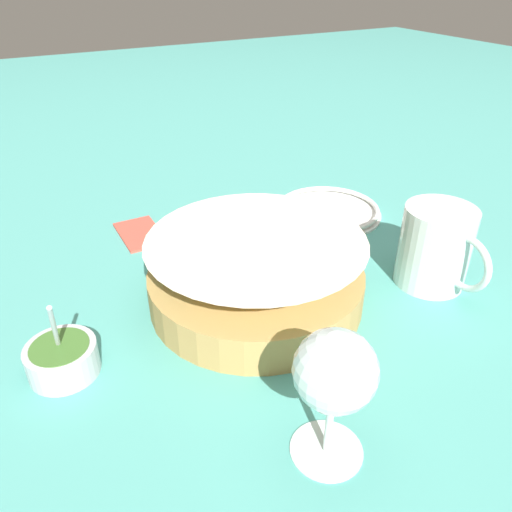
{
  "coord_description": "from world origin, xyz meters",
  "views": [
    {
      "loc": [
        0.44,
        -0.27,
        0.39
      ],
      "look_at": [
        -0.01,
        -0.02,
        0.07
      ],
      "focal_mm": 35.0,
      "sensor_mm": 36.0,
      "label": 1
    }
  ],
  "objects_px": {
    "beer_mug": "(435,250)",
    "side_plate": "(328,210)",
    "food_basket": "(256,276)",
    "sauce_cup": "(61,355)",
    "wine_glass": "(335,375)"
  },
  "relations": [
    {
      "from": "wine_glass",
      "to": "food_basket",
      "type": "bearing_deg",
      "value": 167.27
    },
    {
      "from": "beer_mug",
      "to": "side_plate",
      "type": "bearing_deg",
      "value": -179.7
    },
    {
      "from": "food_basket",
      "to": "wine_glass",
      "type": "height_order",
      "value": "wine_glass"
    },
    {
      "from": "beer_mug",
      "to": "sauce_cup",
      "type": "bearing_deg",
      "value": -97.84
    },
    {
      "from": "food_basket",
      "to": "sauce_cup",
      "type": "relative_size",
      "value": 2.44
    },
    {
      "from": "food_basket",
      "to": "sauce_cup",
      "type": "bearing_deg",
      "value": -87.84
    },
    {
      "from": "sauce_cup",
      "to": "beer_mug",
      "type": "relative_size",
      "value": 0.82
    },
    {
      "from": "side_plate",
      "to": "sauce_cup",
      "type": "bearing_deg",
      "value": -70.06
    },
    {
      "from": "food_basket",
      "to": "sauce_cup",
      "type": "xyz_separation_m",
      "value": [
        0.01,
        -0.24,
        -0.02
      ]
    },
    {
      "from": "food_basket",
      "to": "side_plate",
      "type": "distance_m",
      "value": 0.28
    },
    {
      "from": "sauce_cup",
      "to": "beer_mug",
      "type": "height_order",
      "value": "same"
    },
    {
      "from": "sauce_cup",
      "to": "side_plate",
      "type": "xyz_separation_m",
      "value": [
        -0.17,
        0.47,
        -0.01
      ]
    },
    {
      "from": "food_basket",
      "to": "wine_glass",
      "type": "bearing_deg",
      "value": -12.73
    },
    {
      "from": "food_basket",
      "to": "sauce_cup",
      "type": "height_order",
      "value": "sauce_cup"
    },
    {
      "from": "beer_mug",
      "to": "side_plate",
      "type": "xyz_separation_m",
      "value": [
        -0.23,
        -0.0,
        -0.04
      ]
    }
  ]
}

